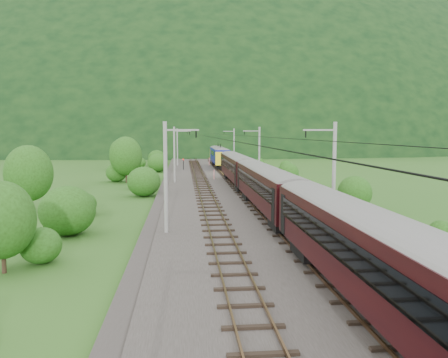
{
  "coord_description": "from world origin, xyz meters",
  "views": [
    {
      "loc": [
        -4.93,
        -31.3,
        7.56
      ],
      "look_at": [
        -0.65,
        14.39,
        2.6
      ],
      "focal_mm": 35.0,
      "sensor_mm": 36.0,
      "label": 1
    }
  ],
  "objects": [
    {
      "name": "overhead_wires",
      "position": [
        0.0,
        10.0,
        7.1
      ],
      "size": [
        4.83,
        198.0,
        0.03
      ],
      "color": "black",
      "rests_on": "ground"
    },
    {
      "name": "vegetation_right",
      "position": [
        11.56,
        4.34,
        1.34
      ],
      "size": [
        6.6,
        102.98,
        2.99
      ],
      "color": "#224412",
      "rests_on": "ground"
    },
    {
      "name": "catenary_left",
      "position": [
        -6.12,
        32.0,
        4.5
      ],
      "size": [
        2.54,
        192.28,
        8.0
      ],
      "color": "gray",
      "rests_on": "railbed"
    },
    {
      "name": "signal",
      "position": [
        -4.92,
        53.24,
        1.52
      ],
      "size": [
        0.23,
        0.23,
        2.08
      ],
      "color": "black",
      "rests_on": "railbed"
    },
    {
      "name": "ground",
      "position": [
        0.0,
        0.0,
        0.0
      ],
      "size": [
        600.0,
        600.0,
        0.0
      ],
      "primitive_type": "plane",
      "color": "#29561B",
      "rests_on": "ground"
    },
    {
      "name": "railbed",
      "position": [
        0.0,
        10.0,
        0.15
      ],
      "size": [
        14.0,
        220.0,
        0.3
      ],
      "primitive_type": "cube",
      "color": "#38332D",
      "rests_on": "ground"
    },
    {
      "name": "hazard_post_far",
      "position": [
        0.71,
        63.61,
        1.14
      ],
      "size": [
        0.18,
        0.18,
        1.68
      ],
      "primitive_type": "cylinder",
      "color": "red",
      "rests_on": "railbed"
    },
    {
      "name": "hazard_post_near",
      "position": [
        -0.22,
        35.61,
        1.02
      ],
      "size": [
        0.15,
        0.15,
        1.44
      ],
      "primitive_type": "cylinder",
      "color": "red",
      "rests_on": "railbed"
    },
    {
      "name": "mountain_main",
      "position": [
        0.0,
        260.0,
        0.0
      ],
      "size": [
        504.0,
        360.0,
        244.0
      ],
      "primitive_type": "ellipsoid",
      "color": "black",
      "rests_on": "ground"
    },
    {
      "name": "vegetation_left",
      "position": [
        -14.05,
        12.83,
        2.51
      ],
      "size": [
        14.03,
        146.45,
        6.89
      ],
      "color": "#224412",
      "rests_on": "ground"
    },
    {
      "name": "mountain_ridge",
      "position": [
        -120.0,
        300.0,
        0.0
      ],
      "size": [
        336.0,
        280.0,
        132.0
      ],
      "primitive_type": "ellipsoid",
      "color": "black",
      "rests_on": "ground"
    },
    {
      "name": "train",
      "position": [
        2.4,
        6.51,
        3.34
      ],
      "size": [
        2.8,
        112.75,
        4.85
      ],
      "color": "black",
      "rests_on": "ground"
    },
    {
      "name": "track_left",
      "position": [
        -2.4,
        10.0,
        0.37
      ],
      "size": [
        2.4,
        220.0,
        0.27
      ],
      "color": "brown",
      "rests_on": "railbed"
    },
    {
      "name": "track_right",
      "position": [
        2.4,
        10.0,
        0.37
      ],
      "size": [
        2.4,
        220.0,
        0.27
      ],
      "color": "brown",
      "rests_on": "railbed"
    },
    {
      "name": "catenary_right",
      "position": [
        6.12,
        32.0,
        4.5
      ],
      "size": [
        2.54,
        192.28,
        8.0
      ],
      "color": "gray",
      "rests_on": "railbed"
    }
  ]
}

